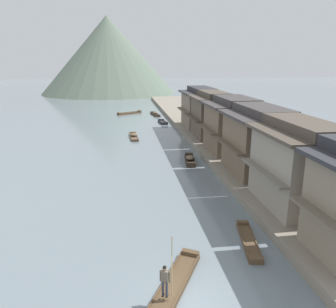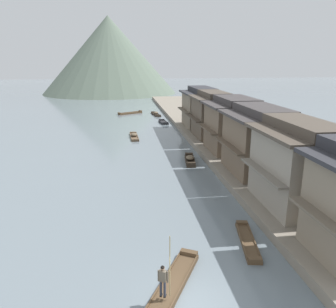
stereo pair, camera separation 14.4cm
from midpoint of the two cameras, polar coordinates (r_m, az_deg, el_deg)
name	(u,v)px [view 1 (the left image)]	position (r m, az deg, el deg)	size (l,w,h in m)	color
ground_plane	(189,304)	(16.59, 3.33, -24.49)	(400.00, 400.00, 0.00)	slate
riverbank_right	(253,139)	(47.14, 14.35, 2.54)	(18.00, 110.00, 0.65)	gray
boat_foreground_poled	(175,284)	(17.46, 0.95, -21.48)	(3.56, 5.31, 0.46)	brown
boatman_person	(165,277)	(15.63, -0.76, -20.51)	(0.55, 0.34, 3.04)	black
boat_moored_nearest	(190,160)	(36.22, 3.70, -1.00)	(1.50, 4.08, 0.77)	#33281E
boat_moored_second	(163,122)	(59.15, -0.96, 5.49)	(1.47, 3.61, 0.48)	#232326
boat_moored_third	(249,241)	(21.38, 13.58, -14.41)	(1.64, 4.66, 0.37)	brown
boat_moored_far	(155,114)	(68.23, -2.29, 6.93)	(1.66, 5.08, 0.72)	#33281E
boat_midriver_drifting	(129,113)	(70.23, -6.74, 7.02)	(5.18, 3.53, 0.52)	brown
boat_midriver_upstream	(134,136)	(48.12, -6.02, 3.10)	(1.20, 5.27, 0.70)	brown
house_waterfront_second	(301,165)	(25.13, 21.81, -1.72)	(6.11, 7.34, 6.14)	gray
house_waterfront_tall	(260,140)	(31.62, 15.52, 2.28)	(6.47, 7.35, 6.14)	#75604C
house_waterfront_narrow	(235,125)	(38.76, 11.31, 4.97)	(6.90, 7.07, 6.14)	#75604C
house_waterfront_far	(213,115)	(45.74, 7.62, 6.75)	(5.92, 7.22, 6.14)	brown
house_waterfront_end	(201,107)	(52.82, 5.64, 8.01)	(6.24, 7.80, 6.14)	#7F705B
hill_far_west	(108,55)	(118.53, -10.34, 16.46)	(45.21, 45.21, 25.27)	#5B6B5B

